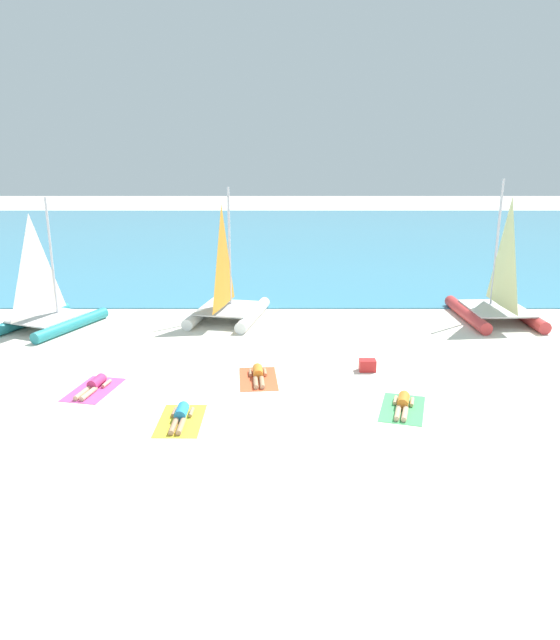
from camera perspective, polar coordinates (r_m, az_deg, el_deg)
The scene contains 14 objects.
ground_plane at distance 24.91m, azimuth -0.02°, elevation 0.76°, with size 120.00×120.00×0.00m, color silver.
ocean_water at distance 44.99m, azimuth -0.05°, elevation 7.80°, with size 120.00×40.00×0.05m, color teal.
sailboat_red at distance 25.04m, azimuth 19.91°, elevation 1.77°, with size 2.86×4.31×5.47m.
sailboat_white at distance 23.77m, azimuth -5.16°, elevation 1.85°, with size 3.28×4.39×5.16m.
sailboat_teal at distance 24.19m, azimuth -21.39°, elevation 0.92°, with size 3.67×4.38×4.88m.
towel_leftmost at distance 17.89m, azimuth -17.46°, elevation -6.38°, with size 1.10×1.90×0.01m, color #D84C99.
sunbather_leftmost at distance 17.90m, azimuth -17.39°, elevation -5.93°, with size 0.70×1.56×0.30m.
towel_center_left at distance 15.48m, azimuth -9.56°, elevation -9.47°, with size 1.10×1.90×0.01m, color yellow.
sunbather_center_left at distance 15.48m, azimuth -9.54°, elevation -8.94°, with size 0.54×1.56×0.30m.
towel_center_right at distance 17.86m, azimuth -2.18°, elevation -5.64°, with size 1.10×1.90×0.01m, color #EA5933.
sunbather_center_right at distance 17.87m, azimuth -2.19°, elevation -5.19°, with size 0.57×1.57×0.30m.
towel_rightmost at distance 16.24m, azimuth 11.54°, elevation -8.30°, with size 1.10×1.90×0.01m, color #4CB266.
sunbather_rightmost at distance 16.25m, azimuth 11.59°, elevation -7.80°, with size 0.79×1.55×0.30m.
cooler_box at distance 18.61m, azimuth 8.27°, elevation -4.30°, with size 0.50×0.36×0.36m, color red.
Camera 1 is at (-0.03, -14.00, 6.67)m, focal length 33.48 mm.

